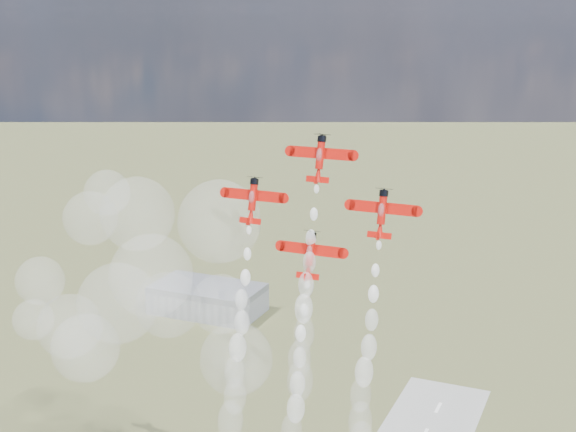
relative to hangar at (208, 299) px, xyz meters
The scene contains 9 objects.
hangar is the anchor object (origin of this frame).
plane_lead 220.69m from the hangar, 53.92° to the right, with size 13.71×5.28×9.61m.
plane_left 211.27m from the hangar, 57.79° to the right, with size 13.71×5.28×9.61m.
plane_right 226.09m from the hangar, 51.19° to the right, with size 13.71×5.28×9.61m.
plane_slot 216.44m from the hangar, 54.78° to the right, with size 13.71×5.28×9.61m.
smoke_trail_lead 214.16m from the hangar, 55.47° to the right, with size 5.60×13.16×40.89m.
smoke_trail_left 206.33m from the hangar, 59.27° to the right, with size 5.14×13.90×41.70m.
smoke_trail_right 221.26m from the hangar, 52.79° to the right, with size 5.46×12.78×41.07m.
drifted_smoke_cloud 176.74m from the hangar, 66.21° to the right, with size 69.33×37.02×56.18m.
Camera 1 is at (52.34, -127.98, 137.04)m, focal length 50.00 mm.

